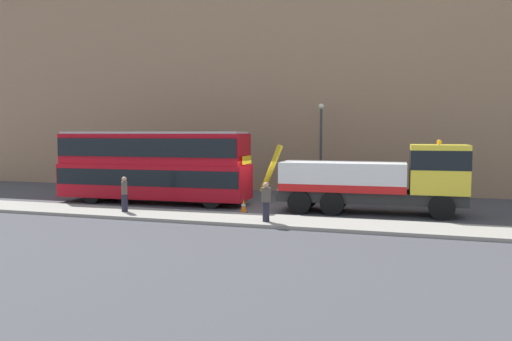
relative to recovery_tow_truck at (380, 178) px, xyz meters
name	(u,v)px	position (x,y,z in m)	size (l,w,h in m)	color
ground_plane	(264,208)	(-5.98, 0.20, -1.76)	(120.00, 120.00, 0.00)	#424247
near_kerb	(238,219)	(-5.98, -4.00, -1.68)	(60.00, 2.80, 0.15)	gray
building_facade	(300,73)	(-5.98, 8.58, 6.31)	(60.00, 1.50, 16.00)	#9E7A5B
recovery_tow_truck	(380,178)	(0.00, 0.00, 0.00)	(10.19, 2.97, 3.67)	#2D2D2D
double_decker_bus	(153,164)	(-12.48, -0.02, 0.47)	(11.12, 2.95, 4.06)	#B70C19
pedestrian_onlooker	(124,195)	(-11.83, -4.06, -0.77)	(0.44, 0.48, 1.71)	#232333
pedestrian_bystander	(266,202)	(-4.45, -4.63, -0.77)	(0.46, 0.38, 1.71)	#232333
traffic_cone_near_bus	(244,206)	(-6.46, -1.82, -1.42)	(0.36, 0.36, 0.72)	orange
street_lamp	(321,141)	(-4.12, 6.39, 1.71)	(0.36, 0.36, 5.83)	#38383D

